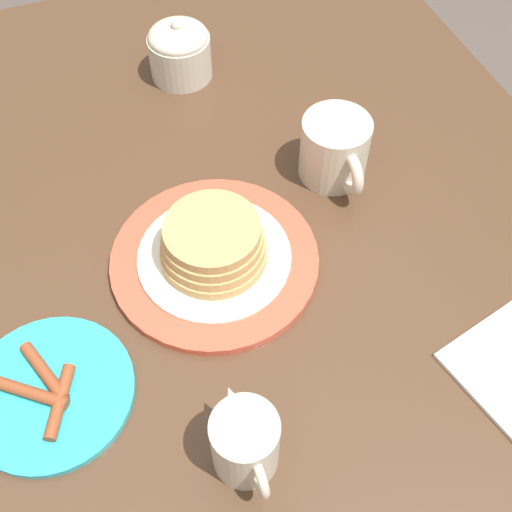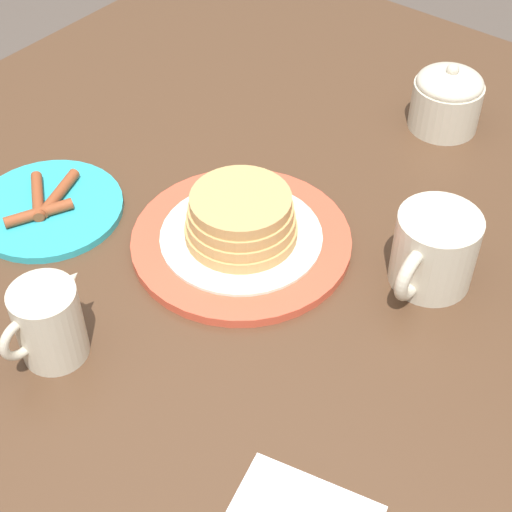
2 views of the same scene
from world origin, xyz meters
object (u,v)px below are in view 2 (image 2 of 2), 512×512
object	(u,v)px
side_plate_bacon	(48,208)
creamer_pitcher	(49,322)
sugar_bowl	(447,98)
pancake_plate	(241,229)
coffee_mug	(433,251)

from	to	relation	value
side_plate_bacon	creamer_pitcher	bearing A→B (deg)	51.12
sugar_bowl	creamer_pitcher	bearing A→B (deg)	-11.07
pancake_plate	sugar_bowl	world-z (taller)	sugar_bowl
coffee_mug	creamer_pitcher	bearing A→B (deg)	-37.37
creamer_pitcher	sugar_bowl	xyz separation A→B (m)	(-0.61, 0.12, -0.00)
side_plate_bacon	creamer_pitcher	world-z (taller)	creamer_pitcher
sugar_bowl	pancake_plate	bearing A→B (deg)	-10.80
pancake_plate	side_plate_bacon	bearing A→B (deg)	-65.56
side_plate_bacon	coffee_mug	size ratio (longest dim) A/B	1.48
pancake_plate	side_plate_bacon	size ratio (longest dim) A/B	1.41
pancake_plate	side_plate_bacon	world-z (taller)	pancake_plate
pancake_plate	sugar_bowl	xyz separation A→B (m)	(-0.36, 0.07, 0.02)
side_plate_bacon	coffee_mug	xyz separation A→B (m)	(-0.19, 0.43, 0.04)
pancake_plate	creamer_pitcher	size ratio (longest dim) A/B	2.41
pancake_plate	coffee_mug	distance (m)	0.22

